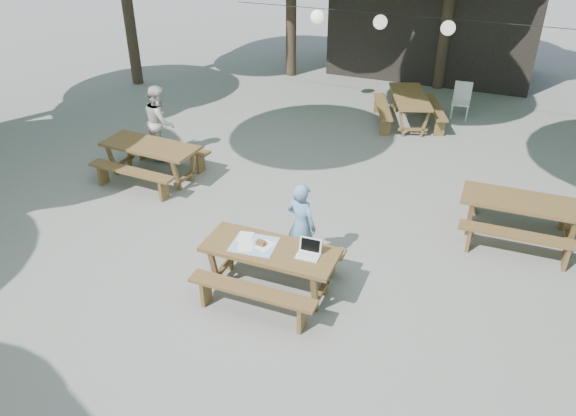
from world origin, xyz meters
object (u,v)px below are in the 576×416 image
Objects in this scene: picnic_table_nw at (152,161)px; woman at (301,225)px; second_person at (160,122)px; plastic_chair at (460,108)px; main_picnic_table at (270,268)px.

woman reaches higher than picnic_table_nw.
woman is 0.90× the size of second_person.
picnic_table_nw is 8.00m from plastic_chair.
woman is 1.62× the size of plastic_chair.
main_picnic_table is at bearing -159.54° from second_person.
plastic_chair is (5.85, 4.85, -0.55)m from second_person.
main_picnic_table is 0.88m from woman.
second_person is (-4.31, 2.65, 0.08)m from woman.
picnic_table_nw is (-3.73, 2.44, 0.00)m from main_picnic_table.
picnic_table_nw is 4.26m from woman.
main_picnic_table and picnic_table_nw have the same top height.
woman is 7.67m from plastic_chair.
woman reaches higher than plastic_chair.
main_picnic_table is at bearing -104.69° from plastic_chair.
plastic_chair reaches higher than picnic_table_nw.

